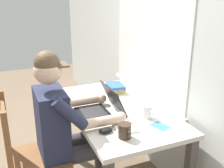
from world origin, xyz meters
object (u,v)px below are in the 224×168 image
computer_mouse (106,130)px  landscape_photo_print (160,126)px  book_stack_main (116,88)px  seated_person (66,124)px  desk (116,119)px  wooden_chair (30,158)px  coffee_mug_dark (125,131)px  laptop (102,108)px  coffee_mug_white (148,112)px

computer_mouse → landscape_photo_print: size_ratio=0.77×
book_stack_main → seated_person: bearing=-54.2°
desk → wooden_chair: (0.07, -0.72, -0.15)m
desk → computer_mouse: computer_mouse is taller
coffee_mug_dark → wooden_chair: bearing=-123.3°
landscape_photo_print → seated_person: bearing=-137.7°
computer_mouse → coffee_mug_dark: (0.11, 0.09, 0.03)m
computer_mouse → seated_person: bearing=-143.0°
laptop → coffee_mug_dark: 0.40m
wooden_chair → landscape_photo_print: bearing=68.8°
desk → book_stack_main: 0.40m
laptop → wooden_chair: bearing=-88.4°
book_stack_main → desk: bearing=-22.7°
seated_person → book_stack_main: size_ratio=5.96×
book_stack_main → computer_mouse: bearing=-28.7°
coffee_mug_white → landscape_photo_print: size_ratio=0.86×
coffee_mug_white → coffee_mug_dark: (0.19, -0.28, -0.00)m
desk → coffee_mug_dark: size_ratio=10.21×
laptop → computer_mouse: (0.29, -0.08, -0.03)m
seated_person → desk: bearing=99.6°
wooden_chair → coffee_mug_white: wooden_chair is taller
wooden_chair → book_stack_main: size_ratio=4.50×
coffee_mug_white → book_stack_main: (-0.61, 0.00, -0.01)m
desk → book_stack_main: (-0.35, 0.15, 0.14)m
seated_person → laptop: 0.30m
wooden_chair → landscape_photo_print: size_ratio=7.25×
landscape_photo_print → coffee_mug_white: bearing=167.3°
coffee_mug_white → seated_person: bearing=-107.8°
wooden_chair → landscape_photo_print: 0.97m
coffee_mug_white → landscape_photo_print: coffee_mug_white is taller
seated_person → book_stack_main: seated_person is taller
desk → wooden_chair: 0.74m
desk → coffee_mug_dark: bearing=-17.4°
seated_person → wooden_chair: size_ratio=1.32×
seated_person → wooden_chair: bearing=-90.0°
computer_mouse → landscape_photo_print: computer_mouse is taller
laptop → landscape_photo_print: (0.35, 0.31, -0.05)m
coffee_mug_dark → book_stack_main: (-0.80, 0.29, -0.01)m
laptop → landscape_photo_print: size_ratio=2.54×
seated_person → book_stack_main: 0.72m
desk → landscape_photo_print: bearing=20.7°
laptop → book_stack_main: laptop is taller
wooden_chair → coffee_mug_white: 0.93m
seated_person → coffee_mug_white: (0.19, 0.58, 0.07)m
wooden_chair → computer_mouse: bearing=60.8°
laptop → computer_mouse: bearing=-16.2°
coffee_mug_white → coffee_mug_dark: size_ratio=0.90×
landscape_photo_print → coffee_mug_dark: bearing=-100.3°
computer_mouse → desk: bearing=145.9°
laptop → coffee_mug_dark: laptop is taller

